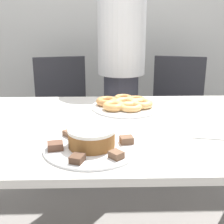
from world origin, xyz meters
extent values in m
cube|color=beige|center=(0.00, 1.58, 1.30)|extent=(8.00, 0.05, 2.60)
cube|color=silver|center=(0.00, 0.00, 0.71)|extent=(1.76, 0.96, 0.03)
cylinder|color=#383842|center=(0.10, 0.80, 0.40)|extent=(0.24, 0.24, 0.81)
cylinder|color=silver|center=(0.10, 0.80, 1.12)|extent=(0.32, 0.32, 0.64)
cylinder|color=black|center=(-0.33, 0.90, 0.01)|extent=(0.44, 0.44, 0.01)
cylinder|color=#262626|center=(-0.33, 0.90, 0.22)|extent=(0.06, 0.06, 0.40)
cube|color=#2D2D33|center=(-0.33, 0.90, 0.44)|extent=(0.51, 0.51, 0.04)
cube|color=#2D2D33|center=(-0.37, 1.10, 0.67)|extent=(0.40, 0.10, 0.42)
cylinder|color=black|center=(0.53, 0.90, 0.01)|extent=(0.44, 0.44, 0.01)
cylinder|color=#262626|center=(0.53, 0.90, 0.22)|extent=(0.06, 0.06, 0.40)
cube|color=#2D2D33|center=(0.53, 0.90, 0.44)|extent=(0.53, 0.53, 0.04)
cube|color=#2D2D33|center=(0.57, 1.10, 0.67)|extent=(0.39, 0.12, 0.42)
cylinder|color=white|center=(-0.07, -0.26, 0.73)|extent=(0.36, 0.36, 0.01)
cylinder|color=white|center=(0.09, 0.25, 0.73)|extent=(0.36, 0.36, 0.01)
cylinder|color=brown|center=(-0.07, -0.26, 0.77)|extent=(0.17, 0.17, 0.06)
cylinder|color=white|center=(-0.07, -0.26, 0.80)|extent=(0.17, 0.17, 0.01)
cube|color=brown|center=(0.06, -0.23, 0.75)|extent=(0.05, 0.05, 0.03)
cube|color=brown|center=(-0.03, -0.13, 0.75)|extent=(0.06, 0.06, 0.02)
cube|color=brown|center=(-0.16, -0.16, 0.75)|extent=(0.07, 0.07, 0.02)
cube|color=brown|center=(-0.20, -0.28, 0.75)|extent=(0.06, 0.06, 0.03)
cube|color=#513828|center=(-0.11, -0.38, 0.75)|extent=(0.06, 0.06, 0.02)
cube|color=brown|center=(0.02, -0.36, 0.75)|extent=(0.06, 0.06, 0.02)
torus|color=#E5AD66|center=(0.09, 0.25, 0.76)|extent=(0.13, 0.13, 0.04)
torus|color=#C68447|center=(0.15, 0.29, 0.76)|extent=(0.12, 0.12, 0.03)
torus|color=#C68447|center=(0.08, 0.35, 0.75)|extent=(0.10, 0.10, 0.03)
torus|color=#C68447|center=(-0.01, 0.27, 0.76)|extent=(0.12, 0.12, 0.04)
torus|color=tan|center=(0.02, 0.19, 0.76)|extent=(0.11, 0.11, 0.04)
torus|color=#E5AD66|center=(0.11, 0.18, 0.75)|extent=(0.12, 0.12, 0.03)
torus|color=#E5AD66|center=(0.17, 0.23, 0.76)|extent=(0.12, 0.12, 0.04)
cube|color=white|center=(0.41, -0.13, 0.73)|extent=(0.17, 0.15, 0.01)
camera|label=1|loc=(-0.02, -1.32, 1.21)|focal=50.00mm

